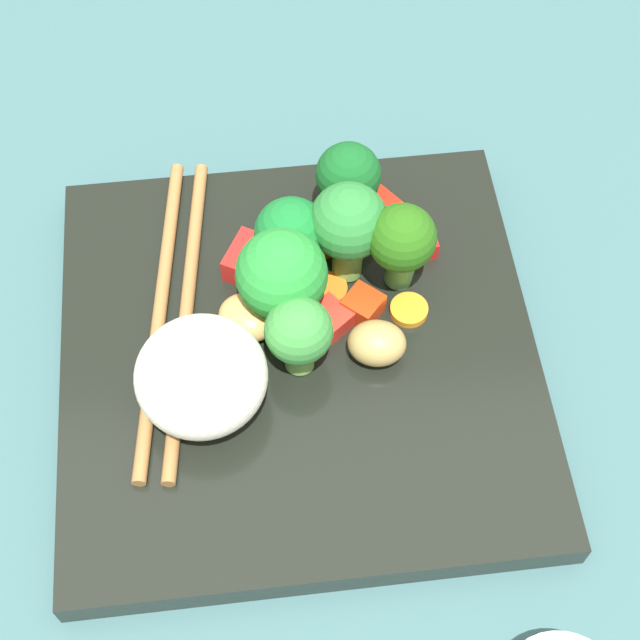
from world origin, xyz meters
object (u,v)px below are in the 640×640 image
at_px(broccoli_floret_5, 402,241).
at_px(chopstick_pair, 173,310).
at_px(rice_mound, 201,376).
at_px(square_plate, 299,357).
at_px(carrot_slice_0, 409,310).

height_order(broccoli_floret_5, chopstick_pair, broccoli_floret_5).
relative_size(rice_mound, chopstick_pair, 0.33).
height_order(square_plate, chopstick_pair, chopstick_pair).
bearing_deg(broccoli_floret_5, chopstick_pair, -84.58).
distance_m(broccoli_floret_5, carrot_slice_0, 0.05).
height_order(rice_mound, broccoli_floret_5, broccoli_floret_5).
bearing_deg(rice_mound, broccoli_floret_5, 121.46).
height_order(square_plate, rice_mound, rice_mound).
distance_m(rice_mound, carrot_slice_0, 0.13).
relative_size(broccoli_floret_5, chopstick_pair, 0.30).
xyz_separation_m(carrot_slice_0, chopstick_pair, (-0.01, -0.14, 0.00)).
bearing_deg(square_plate, broccoli_floret_5, 123.97).
bearing_deg(carrot_slice_0, rice_mound, -67.99).
bearing_deg(carrot_slice_0, square_plate, -73.65).
relative_size(square_plate, broccoli_floret_5, 4.19).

